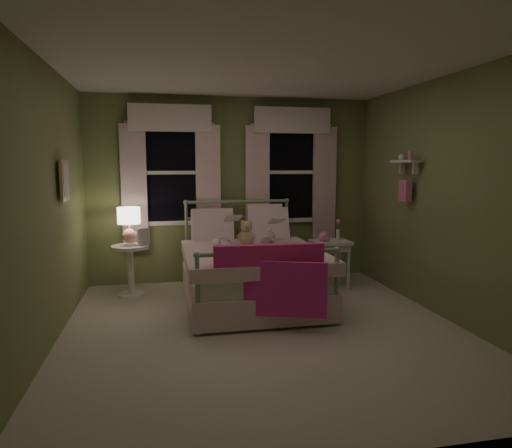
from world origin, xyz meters
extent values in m
plane|color=beige|center=(0.00, 0.00, 0.00)|extent=(4.20, 4.20, 0.00)
plane|color=white|center=(0.00, 0.00, 2.60)|extent=(4.20, 4.20, 0.00)
plane|color=#7E8A53|center=(0.00, 2.10, 1.30)|extent=(4.00, 0.00, 4.00)
plane|color=#7E8A53|center=(0.00, -2.10, 1.30)|extent=(4.00, 0.00, 4.00)
plane|color=#7E8A53|center=(-2.00, 0.00, 1.30)|extent=(0.00, 4.20, 4.20)
plane|color=#7E8A53|center=(2.00, 0.00, 1.30)|extent=(0.00, 4.20, 4.20)
cube|color=white|center=(0.04, 0.94, 0.42)|extent=(1.44, 1.94, 0.26)
cube|color=white|center=(0.04, 0.94, 0.18)|extent=(1.54, 2.02, 0.30)
cube|color=white|center=(0.04, 0.79, 0.60)|extent=(1.58, 1.75, 0.14)
cylinder|color=#9EB793|center=(-0.65, 0.94, 0.30)|extent=(0.04, 1.90, 0.04)
cylinder|color=#9EB793|center=(0.73, 0.94, 0.30)|extent=(0.04, 1.90, 0.04)
cylinder|color=#9EB793|center=(-0.67, 1.91, 0.57)|extent=(0.04, 0.04, 1.15)
cylinder|color=#9EB793|center=(0.75, 1.91, 0.57)|extent=(0.04, 0.04, 1.15)
sphere|color=#9EB793|center=(-0.67, 1.91, 1.15)|extent=(0.07, 0.07, 0.07)
sphere|color=#9EB793|center=(0.75, 1.91, 1.15)|extent=(0.07, 0.07, 0.07)
cylinder|color=#9EB793|center=(0.04, 1.91, 1.15)|extent=(1.42, 0.04, 0.04)
cylinder|color=#9EB793|center=(0.04, 1.91, 0.93)|extent=(1.38, 0.03, 0.03)
cylinder|color=#9EB793|center=(-0.67, -0.03, 0.40)|extent=(0.04, 0.04, 0.80)
cylinder|color=#9EB793|center=(0.75, -0.03, 0.40)|extent=(0.04, 0.04, 0.80)
sphere|color=#9EB793|center=(-0.67, -0.03, 0.80)|extent=(0.07, 0.07, 0.07)
sphere|color=#9EB793|center=(0.75, -0.03, 0.80)|extent=(0.07, 0.07, 0.07)
cylinder|color=#9EB793|center=(0.04, -0.03, 0.80)|extent=(1.42, 0.04, 0.04)
cube|color=white|center=(-0.34, 1.64, 0.80)|extent=(0.55, 0.32, 0.57)
cube|color=white|center=(0.42, 1.64, 0.80)|extent=(0.55, 0.32, 0.57)
cube|color=white|center=(0.37, 1.64, 0.88)|extent=(0.48, 0.30, 0.51)
cube|color=#E62D83|center=(0.04, -0.03, 0.72)|extent=(1.10, 0.14, 0.32)
cube|color=#E42C9F|center=(0.04, -0.10, 0.45)|extent=(1.05, 0.40, 0.55)
imported|color=#F7D1DD|center=(-0.24, 1.39, 0.95)|extent=(0.30, 0.22, 0.75)
imported|color=#F7D1DD|center=(0.32, 1.39, 0.93)|extent=(0.41, 0.36, 0.72)
imported|color=beige|center=(-0.24, 1.14, 0.96)|extent=(0.20, 0.12, 0.26)
imported|color=beige|center=(0.32, 1.14, 0.92)|extent=(0.21, 0.13, 0.26)
sphere|color=tan|center=(0.04, 1.24, 0.75)|extent=(0.20, 0.20, 0.20)
sphere|color=tan|center=(0.04, 1.22, 0.89)|extent=(0.15, 0.15, 0.15)
sphere|color=tan|center=(0.00, 1.22, 0.95)|extent=(0.06, 0.06, 0.06)
sphere|color=tan|center=(0.09, 1.22, 0.95)|extent=(0.06, 0.06, 0.06)
sphere|color=tan|center=(-0.04, 1.21, 0.77)|extent=(0.08, 0.08, 0.08)
sphere|color=tan|center=(0.12, 1.21, 0.77)|extent=(0.08, 0.08, 0.08)
sphere|color=#8C6B51|center=(0.04, 1.17, 0.89)|extent=(0.05, 0.05, 0.05)
cylinder|color=white|center=(-1.40, 1.53, 0.63)|extent=(0.46, 0.46, 0.04)
cylinder|color=white|center=(-1.40, 1.53, 0.32)|extent=(0.08, 0.08, 0.60)
cylinder|color=white|center=(-1.40, 1.53, 0.01)|extent=(0.34, 0.34, 0.03)
sphere|color=#F79E92|center=(-1.40, 1.53, 0.77)|extent=(0.19, 0.19, 0.19)
cylinder|color=pink|center=(-1.40, 1.53, 0.89)|extent=(0.03, 0.03, 0.11)
cylinder|color=#FFEAC6|center=(-1.40, 1.53, 1.03)|extent=(0.28, 0.28, 0.21)
imported|color=beige|center=(-1.30, 1.45, 0.66)|extent=(0.23, 0.27, 0.02)
cube|color=white|center=(1.21, 1.36, 0.63)|extent=(0.50, 0.40, 0.04)
cube|color=white|center=(1.21, 1.36, 0.56)|extent=(0.44, 0.34, 0.08)
cylinder|color=white|center=(1.01, 1.21, 0.31)|extent=(0.04, 0.04, 0.60)
cylinder|color=white|center=(1.41, 1.21, 0.31)|extent=(0.04, 0.04, 0.60)
cylinder|color=white|center=(1.01, 1.51, 0.31)|extent=(0.04, 0.04, 0.60)
cylinder|color=white|center=(1.41, 1.51, 0.31)|extent=(0.04, 0.04, 0.60)
sphere|color=pink|center=(1.11, 1.36, 0.71)|extent=(0.14, 0.14, 0.14)
cube|color=pink|center=(1.11, 1.27, 0.69)|extent=(0.10, 0.05, 0.04)
cylinder|color=white|center=(1.33, 1.41, 0.72)|extent=(0.05, 0.05, 0.14)
cylinder|color=#4C7F3F|center=(1.33, 1.41, 0.83)|extent=(0.01, 0.01, 0.12)
sphere|color=pink|center=(1.33, 1.41, 0.90)|extent=(0.06, 0.06, 0.06)
cube|color=black|center=(-0.85, 2.08, 1.55)|extent=(0.76, 0.02, 1.35)
cube|color=white|center=(-0.85, 2.06, 2.25)|extent=(0.84, 0.05, 0.06)
cube|color=white|center=(-0.85, 2.06, 0.85)|extent=(0.84, 0.05, 0.06)
cube|color=white|center=(-1.25, 2.06, 1.55)|extent=(0.06, 0.05, 1.40)
cube|color=white|center=(-0.45, 2.06, 1.55)|extent=(0.06, 0.05, 1.40)
cube|color=white|center=(-0.85, 2.06, 1.55)|extent=(0.76, 0.04, 0.05)
cube|color=silver|center=(-1.35, 2.02, 1.35)|extent=(0.34, 0.06, 1.70)
cube|color=white|center=(-0.35, 2.02, 1.35)|extent=(0.34, 0.06, 1.70)
cube|color=white|center=(-0.85, 2.00, 2.28)|extent=(1.10, 0.08, 0.36)
cylinder|color=white|center=(-0.85, 2.04, 2.22)|extent=(1.20, 0.03, 0.03)
cube|color=black|center=(0.85, 2.08, 1.55)|extent=(0.76, 0.02, 1.35)
cube|color=white|center=(0.85, 2.06, 2.25)|extent=(0.84, 0.05, 0.06)
cube|color=white|center=(0.85, 2.06, 0.85)|extent=(0.84, 0.05, 0.06)
cube|color=white|center=(0.45, 2.06, 1.55)|extent=(0.06, 0.05, 1.40)
cube|color=white|center=(1.25, 2.06, 1.55)|extent=(0.06, 0.05, 1.40)
cube|color=white|center=(0.85, 2.06, 1.55)|extent=(0.76, 0.04, 0.05)
cube|color=silver|center=(0.35, 2.02, 1.35)|extent=(0.34, 0.06, 1.70)
cube|color=silver|center=(1.35, 2.02, 1.35)|extent=(0.34, 0.06, 1.70)
cube|color=white|center=(0.85, 2.00, 2.28)|extent=(1.10, 0.08, 0.36)
cylinder|color=white|center=(0.85, 2.04, 2.22)|extent=(1.20, 0.03, 0.03)
cube|color=white|center=(1.89, 0.70, 1.70)|extent=(0.15, 0.50, 0.03)
cube|color=white|center=(1.93, 0.55, 1.62)|extent=(0.06, 0.03, 0.14)
cube|color=white|center=(1.93, 0.85, 1.62)|extent=(0.06, 0.03, 0.14)
cylinder|color=pink|center=(1.89, 0.60, 1.77)|extent=(0.06, 0.06, 0.10)
sphere|color=white|center=(1.89, 0.80, 1.75)|extent=(0.08, 0.08, 0.08)
cube|color=pink|center=(1.90, 0.70, 1.35)|extent=(0.08, 0.18, 0.26)
cube|color=beige|center=(-1.95, 0.60, 1.50)|extent=(0.03, 0.32, 0.42)
cube|color=silver|center=(-1.94, 0.60, 1.50)|extent=(0.01, 0.25, 0.34)
camera|label=1|loc=(-0.98, -4.34, 1.66)|focal=32.00mm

